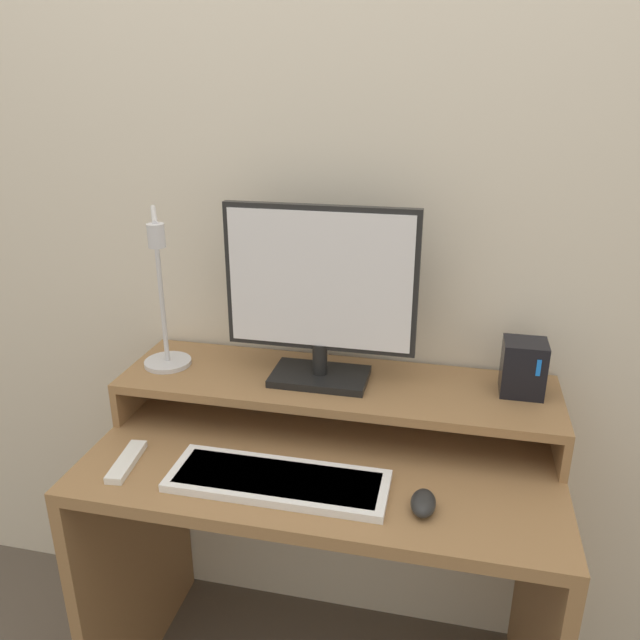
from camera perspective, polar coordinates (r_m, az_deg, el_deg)
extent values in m
cube|color=beige|center=(1.58, 2.91, 9.76)|extent=(6.00, 0.05, 2.50)
cube|color=olive|center=(1.48, 0.37, -12.38)|extent=(1.07, 0.57, 0.03)
cube|color=olive|center=(1.87, -16.37, -19.71)|extent=(0.03, 0.57, 0.73)
cube|color=olive|center=(1.72, 19.20, -24.47)|extent=(0.03, 0.57, 0.73)
cube|color=olive|center=(1.73, -15.89, -5.66)|extent=(0.02, 0.29, 0.09)
cube|color=olive|center=(1.56, 20.88, -9.31)|extent=(0.02, 0.29, 0.09)
cube|color=olive|center=(1.54, 1.47, -5.92)|extent=(1.07, 0.29, 0.02)
cube|color=black|center=(1.53, -0.01, -5.18)|extent=(0.23, 0.14, 0.02)
cylinder|color=black|center=(1.51, -0.01, -3.56)|extent=(0.04, 0.04, 0.08)
cube|color=black|center=(1.44, 0.03, 3.73)|extent=(0.45, 0.02, 0.35)
cube|color=silver|center=(1.43, -0.07, 3.61)|extent=(0.43, 0.01, 0.32)
cylinder|color=silver|center=(1.66, -13.74, -3.78)|extent=(0.12, 0.12, 0.01)
cylinder|color=silver|center=(1.59, -14.36, 2.91)|extent=(0.01, 0.01, 0.40)
cylinder|color=silver|center=(1.45, -14.94, 9.26)|extent=(0.10, 0.17, 0.01)
cylinder|color=silver|center=(1.36, -14.75, 7.48)|extent=(0.04, 0.04, 0.05)
cube|color=black|center=(1.52, 18.09, -4.16)|extent=(0.10, 0.09, 0.13)
cube|color=#1972F2|center=(1.47, 19.36, -4.16)|extent=(0.01, 0.00, 0.04)
cube|color=white|center=(1.37, -3.88, -14.47)|extent=(0.47, 0.16, 0.02)
cube|color=silver|center=(1.36, -3.88, -14.28)|extent=(0.43, 0.13, 0.01)
ellipsoid|color=black|center=(1.30, 9.42, -16.18)|extent=(0.05, 0.08, 0.04)
cube|color=white|center=(1.49, -17.27, -12.26)|extent=(0.06, 0.16, 0.02)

